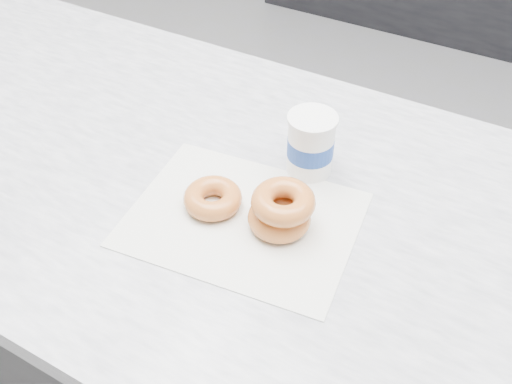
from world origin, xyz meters
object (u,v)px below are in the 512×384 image
donut_single (213,198)px  coffee_cup (311,144)px  donut_stack (281,210)px  counter (233,337)px

donut_single → coffee_cup: size_ratio=0.85×
donut_stack → coffee_cup: bearing=97.9°
counter → coffee_cup: coffee_cup is taller
donut_single → counter: bearing=102.0°
donut_single → coffee_cup: 0.18m
counter → coffee_cup: (0.10, 0.10, 0.50)m
donut_stack → coffee_cup: 0.14m
counter → donut_stack: size_ratio=22.91×
counter → donut_stack: (0.12, -0.04, 0.48)m
donut_single → donut_stack: donut_stack is taller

